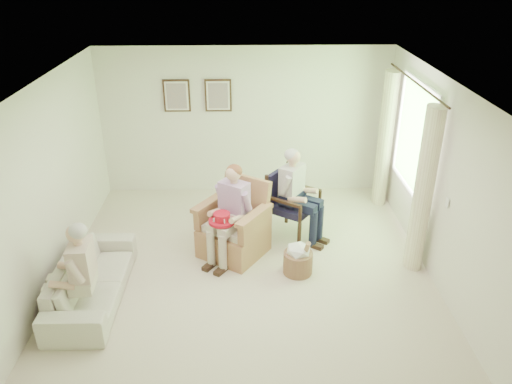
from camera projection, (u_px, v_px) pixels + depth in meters
floor at (247, 276)px, 6.79m from camera, size 5.50×5.50×0.00m
back_wall at (245, 122)px, 8.69m from camera, size 5.00×0.04×2.60m
front_wall at (248, 349)px, 3.75m from camera, size 5.00×0.04×2.60m
left_wall at (44, 193)px, 6.16m from camera, size 0.04×5.50×2.60m
right_wall at (444, 188)px, 6.27m from camera, size 0.04×5.50×2.60m
ceiling at (245, 87)px, 5.65m from camera, size 5.00×5.50×0.02m
window at (415, 135)px, 7.23m from camera, size 0.13×2.50×1.63m
curtain_left at (423, 192)px, 6.53m from camera, size 0.34×0.34×2.30m
curtain_right at (385, 140)px, 8.29m from camera, size 0.34×0.34×2.30m
framed_print_left at (177, 96)px, 8.42m from camera, size 0.45×0.05×0.55m
framed_print_right at (218, 96)px, 8.44m from camera, size 0.45×0.05×0.55m
wicker_armchair at (233, 231)px, 7.19m from camera, size 0.85×0.84×1.09m
wood_armchair at (293, 200)px, 7.60m from camera, size 0.67×0.63×1.04m
sofa at (92, 279)px, 6.26m from camera, size 1.91×0.75×0.56m
person_wicker at (233, 207)px, 6.86m from camera, size 0.40×0.62×1.37m
person_dark at (294, 189)px, 7.33m from camera, size 0.40×0.63×1.40m
person_sofa at (78, 269)px, 5.74m from camera, size 0.42×0.62×1.23m
red_hat at (222, 219)px, 6.75m from camera, size 0.37×0.37×0.14m
hatbox at (298, 258)px, 6.77m from camera, size 0.48×0.48×0.59m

